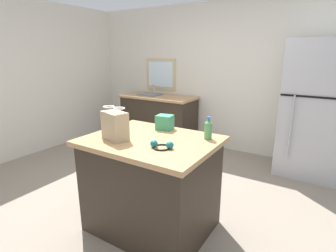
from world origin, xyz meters
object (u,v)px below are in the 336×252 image
(refrigerator, at_px, (314,110))
(small_box, at_px, (165,122))
(kitchen_island, at_px, (151,184))
(bottle, at_px, (208,129))
(shopping_bag, at_px, (115,125))
(ear_defenders, at_px, (162,146))

(refrigerator, xyz_separation_m, small_box, (-1.23, -1.84, 0.07))
(kitchen_island, xyz_separation_m, bottle, (0.45, 0.27, 0.55))
(refrigerator, distance_m, bottle, 2.04)
(refrigerator, bearing_deg, small_box, -123.75)
(bottle, bearing_deg, shopping_bag, -146.88)
(shopping_bag, height_order, bottle, shopping_bag)
(refrigerator, height_order, shopping_bag, refrigerator)
(ear_defenders, bearing_deg, small_box, 120.36)
(refrigerator, relative_size, bottle, 8.96)
(bottle, distance_m, ear_defenders, 0.48)
(kitchen_island, height_order, refrigerator, refrigerator)
(refrigerator, bearing_deg, bottle, -111.01)
(shopping_bag, bearing_deg, bottle, 33.12)
(ear_defenders, bearing_deg, kitchen_island, 146.03)
(shopping_bag, bearing_deg, kitchen_island, 35.63)
(kitchen_island, xyz_separation_m, ear_defenders, (0.22, -0.15, 0.48))
(refrigerator, xyz_separation_m, shopping_bag, (-1.43, -2.36, 0.12))
(shopping_bag, relative_size, bottle, 1.45)
(kitchen_island, bearing_deg, ear_defenders, -33.97)
(kitchen_island, height_order, bottle, bottle)
(refrigerator, distance_m, shopping_bag, 2.76)
(bottle, height_order, ear_defenders, bottle)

